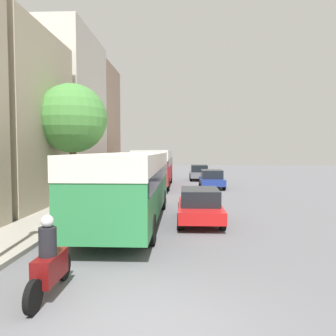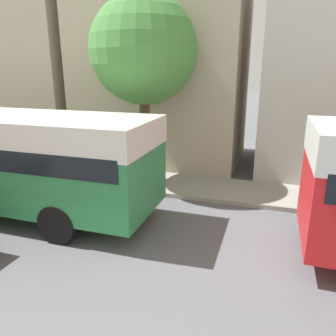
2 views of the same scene
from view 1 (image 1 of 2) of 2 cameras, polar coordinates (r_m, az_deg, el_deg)
name	(u,v)px [view 1 (image 1 of 2)]	position (r m, az deg, el deg)	size (l,w,h in m)	color
ground_plane	(147,330)	(6.22, -3.69, -26.33)	(120.00, 120.00, 0.00)	slate
building_midblock	(0,121)	(19.21, -27.16, 7.31)	(5.29, 6.94, 9.12)	#BCAD93
building_far_terrace	(50,113)	(27.27, -19.78, 9.02)	(6.89, 8.34, 11.84)	beige
building_end_row	(81,124)	(34.26, -14.92, 7.37)	(6.80, 6.15, 11.24)	gray
bus_lead	(130,178)	(13.75, -6.71, -1.67)	(2.67, 10.29, 2.92)	#2D8447
bus_following	(155,163)	(27.17, -2.30, 0.89)	(2.67, 9.59, 3.03)	red
motorcycle_behind_lead	(49,264)	(7.54, -19.96, -15.39)	(0.38, 2.24, 1.73)	maroon
car_crossing	(199,172)	(33.16, 5.43, -0.75)	(1.89, 3.91, 1.54)	slate
car_far_curb	(200,205)	(13.90, 5.54, -6.41)	(1.85, 4.07, 1.43)	red
car_distant	(212,179)	(26.27, 7.61, -1.86)	(1.90, 3.81, 1.46)	navy
pedestrian_near_curb	(120,174)	(28.77, -8.35, -0.99)	(0.34, 0.34, 1.62)	#232838
street_tree	(72,119)	(18.14, -16.32, 8.22)	(3.63, 3.63, 6.38)	brown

